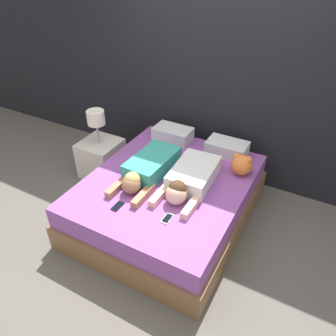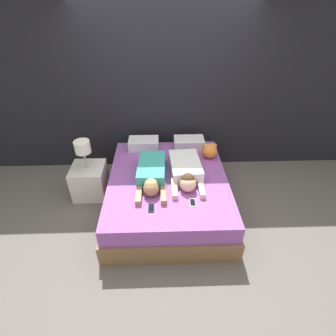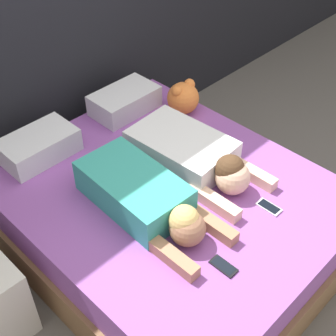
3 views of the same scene
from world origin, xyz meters
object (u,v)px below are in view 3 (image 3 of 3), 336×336
(bed, at_px, (168,218))
(cell_phone_right, at_px, (269,207))
(pillow_head_left, at_px, (39,146))
(person_left, at_px, (146,198))
(pillow_head_right, at_px, (125,101))
(plush_toy, at_px, (183,97))
(person_right, at_px, (195,156))
(cell_phone_left, at_px, (223,266))

(bed, xyz_separation_m, cell_phone_right, (0.28, -0.52, 0.27))
(pillow_head_left, relative_size, person_left, 0.50)
(pillow_head_left, bearing_deg, pillow_head_right, 0.00)
(pillow_head_right, distance_m, person_left, 1.01)
(person_left, height_order, plush_toy, plush_toy)
(bed, bearing_deg, cell_phone_right, -61.96)
(person_right, distance_m, cell_phone_left, 0.76)
(pillow_head_left, distance_m, cell_phone_right, 1.45)
(pillow_head_left, relative_size, cell_phone_left, 3.31)
(cell_phone_right, xyz_separation_m, plush_toy, (0.35, 0.99, 0.11))
(pillow_head_left, bearing_deg, cell_phone_right, -63.99)
(pillow_head_right, height_order, person_right, person_right)
(bed, relative_size, plush_toy, 8.31)
(person_right, height_order, cell_phone_left, person_right)
(pillow_head_left, relative_size, plush_toy, 1.97)
(person_left, xyz_separation_m, cell_phone_right, (0.50, -0.47, -0.09))
(cell_phone_left, relative_size, cell_phone_right, 1.00)
(bed, height_order, cell_phone_right, cell_phone_right)
(pillow_head_left, height_order, person_left, person_left)
(pillow_head_left, xyz_separation_m, plush_toy, (0.99, -0.31, 0.04))
(cell_phone_left, bearing_deg, pillow_head_left, 95.87)
(cell_phone_right, distance_m, plush_toy, 1.06)
(person_left, relative_size, plush_toy, 3.94)
(plush_toy, bearing_deg, pillow_head_left, 162.77)
(person_right, bearing_deg, cell_phone_right, -85.99)
(cell_phone_right, bearing_deg, pillow_head_right, 86.47)
(bed, height_order, pillow_head_right, pillow_head_right)
(pillow_head_left, bearing_deg, cell_phone_left, -84.13)
(pillow_head_right, distance_m, cell_phone_right, 1.30)
(bed, bearing_deg, plush_toy, 36.87)
(person_right, xyz_separation_m, cell_phone_left, (-0.46, -0.60, -0.09))
(cell_phone_left, distance_m, plush_toy, 1.37)
(pillow_head_left, xyz_separation_m, cell_phone_right, (0.63, -1.30, -0.07))
(plush_toy, bearing_deg, cell_phone_right, -109.63)
(pillow_head_left, bearing_deg, person_left, -80.48)
(pillow_head_right, bearing_deg, plush_toy, -48.20)
(pillow_head_right, xyz_separation_m, cell_phone_right, (-0.08, -1.30, -0.07))
(person_left, bearing_deg, cell_phone_right, -43.67)
(person_right, bearing_deg, person_left, -173.06)
(cell_phone_left, xyz_separation_m, plush_toy, (0.85, 1.07, 0.11))
(person_left, bearing_deg, plush_toy, 31.48)
(bed, height_order, cell_phone_left, cell_phone_left)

